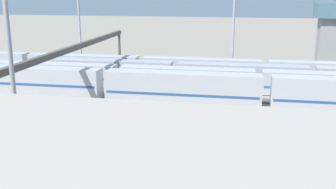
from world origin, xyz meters
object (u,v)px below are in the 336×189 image
(train_on_track_4, at_px, (266,93))
(control_tower, at_px, (329,32))
(train_on_track_2, at_px, (186,79))
(train_on_track_1, at_px, (241,75))
(signal_gantry, at_px, (76,51))
(train_on_track_0, at_px, (201,68))

(train_on_track_4, height_order, control_tower, control_tower)
(train_on_track_2, distance_m, control_tower, 35.23)
(train_on_track_1, bearing_deg, control_tower, -135.61)
(signal_gantry, bearing_deg, train_on_track_2, -147.27)
(train_on_track_0, xyz_separation_m, signal_gantry, (17.05, 20.00, 5.78))
(train_on_track_2, relative_size, train_on_track_0, 1.00)
(signal_gantry, bearing_deg, control_tower, -142.84)
(train_on_track_0, bearing_deg, train_on_track_4, 119.70)
(signal_gantry, bearing_deg, train_on_track_0, -130.44)
(train_on_track_4, xyz_separation_m, control_tower, (-13.84, -32.06, 5.68))
(train_on_track_1, xyz_separation_m, control_tower, (-17.43, -17.06, 6.29))
(train_on_track_0, bearing_deg, signal_gantry, 49.56)
(train_on_track_1, distance_m, train_on_track_2, 10.56)
(train_on_track_4, height_order, signal_gantry, signal_gantry)
(train_on_track_1, distance_m, signal_gantry, 29.61)
(train_on_track_1, xyz_separation_m, signal_gantry, (24.87, 15.00, 5.80))
(train_on_track_4, distance_m, control_tower, 35.38)
(train_on_track_0, xyz_separation_m, control_tower, (-25.25, -12.06, 6.26))
(train_on_track_1, height_order, control_tower, control_tower)
(train_on_track_1, bearing_deg, train_on_track_2, 28.25)
(train_on_track_1, bearing_deg, train_on_track_4, 103.45)
(train_on_track_4, bearing_deg, train_on_track_1, -76.55)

